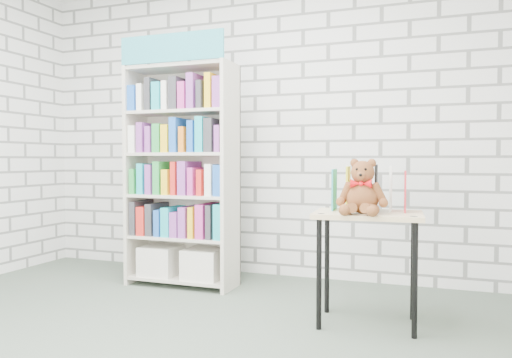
% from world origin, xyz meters
% --- Properties ---
extents(ground, '(4.50, 4.50, 0.00)m').
position_xyz_m(ground, '(0.00, 0.00, 0.00)').
color(ground, '#465346').
rests_on(ground, ground).
extents(room_shell, '(4.52, 4.02, 2.81)m').
position_xyz_m(room_shell, '(0.00, 0.00, 1.78)').
color(room_shell, silver).
rests_on(room_shell, ground).
extents(bookshelf, '(0.94, 0.37, 2.12)m').
position_xyz_m(bookshelf, '(-0.43, 1.36, 0.97)').
color(bookshelf, beige).
rests_on(bookshelf, ground).
extents(display_table, '(0.72, 0.52, 0.74)m').
position_xyz_m(display_table, '(1.21, 0.85, 0.64)').
color(display_table, '#D5B680').
rests_on(display_table, ground).
extents(table_books, '(0.50, 0.25, 0.29)m').
position_xyz_m(table_books, '(1.20, 0.96, 0.89)').
color(table_books, teal).
rests_on(table_books, display_table).
extents(teddy_bear, '(0.33, 0.30, 0.35)m').
position_xyz_m(teddy_bear, '(1.18, 0.74, 0.88)').
color(teddy_bear, brown).
rests_on(teddy_bear, display_table).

